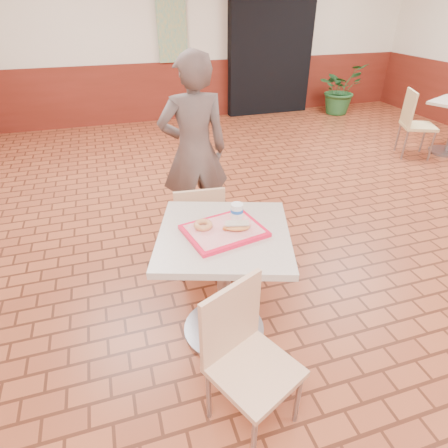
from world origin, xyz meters
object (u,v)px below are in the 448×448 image
object	(u,v)px
paper_cup	(237,211)
chair_main_back	(199,226)
main_table	(224,268)
long_john_donut	(236,226)
chair_second_left	(414,120)
potted_plant	(340,89)
ring_donut	(203,225)
serving_tray	(224,231)
customer	(194,152)
chair_main_front	(245,353)

from	to	relation	value
paper_cup	chair_main_back	bearing A→B (deg)	100.09
main_table	long_john_donut	size ratio (longest dim) A/B	4.84
chair_second_left	main_table	bearing A→B (deg)	148.79
main_table	chair_main_back	bearing A→B (deg)	89.35
main_table	chair_second_left	xyz separation A→B (m)	(3.56, 2.41, -0.04)
potted_plant	chair_second_left	bearing A→B (deg)	-96.96
main_table	ring_donut	size ratio (longest dim) A/B	7.21
chair_main_back	serving_tray	size ratio (longest dim) A/B	1.84
long_john_donut	chair_second_left	size ratio (longest dim) A/B	0.18
serving_tray	potted_plant	xyz separation A→B (m)	(3.84, 4.72, -0.36)
main_table	customer	distance (m)	1.33
main_table	chair_main_front	world-z (taller)	chair_main_front
chair_main_front	customer	distance (m)	1.93
long_john_donut	ring_donut	bearing A→B (deg)	155.02
customer	ring_donut	size ratio (longest dim) A/B	14.83
main_table	long_john_donut	xyz separation A→B (m)	(0.07, -0.03, 0.31)
customer	serving_tray	size ratio (longest dim) A/B	3.77
chair_main_back	potted_plant	xyz separation A→B (m)	(3.83, 4.04, 0.01)
chair_main_back	main_table	bearing A→B (deg)	94.77
chair_main_front	paper_cup	bearing A→B (deg)	50.06
chair_main_front	chair_main_back	distance (m)	1.28
chair_main_back	potted_plant	world-z (taller)	potted_plant
chair_main_front	long_john_donut	size ratio (longest dim) A/B	5.02
chair_main_back	customer	xyz separation A→B (m)	(0.13, 0.61, 0.38)
main_table	potted_plant	distance (m)	6.09
chair_main_front	chair_second_left	world-z (taller)	chair_second_left
chair_second_left	long_john_donut	bearing A→B (deg)	149.64
serving_tray	chair_second_left	xyz separation A→B (m)	(3.56, 2.41, -0.32)
chair_main_back	potted_plant	distance (m)	5.57
ring_donut	long_john_donut	distance (m)	0.20
chair_main_back	long_john_donut	xyz separation A→B (m)	(0.06, -0.72, 0.41)
ring_donut	potted_plant	bearing A→B (deg)	49.78
serving_tray	potted_plant	bearing A→B (deg)	50.89
ring_donut	paper_cup	distance (m)	0.23
chair_main_front	main_table	bearing A→B (deg)	58.05
chair_main_back	paper_cup	world-z (taller)	paper_cup
long_john_donut	paper_cup	xyz separation A→B (m)	(0.05, 0.13, 0.03)
main_table	customer	world-z (taller)	customer
serving_tray	long_john_donut	xyz separation A→B (m)	(0.07, -0.03, 0.04)
chair_main_back	ring_donut	xyz separation A→B (m)	(-0.12, -0.63, 0.40)
main_table	long_john_donut	world-z (taller)	long_john_donut
chair_main_front	long_john_donut	bearing A→B (deg)	51.17
customer	long_john_donut	distance (m)	1.33
chair_main_back	long_john_donut	distance (m)	0.83
paper_cup	serving_tray	bearing A→B (deg)	-139.25
chair_main_front	chair_second_left	xyz separation A→B (m)	(3.63, 3.01, 0.04)
chair_main_back	long_john_donut	size ratio (longest dim) A/B	4.86
chair_main_back	long_john_donut	bearing A→B (deg)	100.02
chair_main_back	ring_donut	bearing A→B (deg)	84.72
chair_main_back	chair_second_left	xyz separation A→B (m)	(3.55, 1.73, 0.05)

